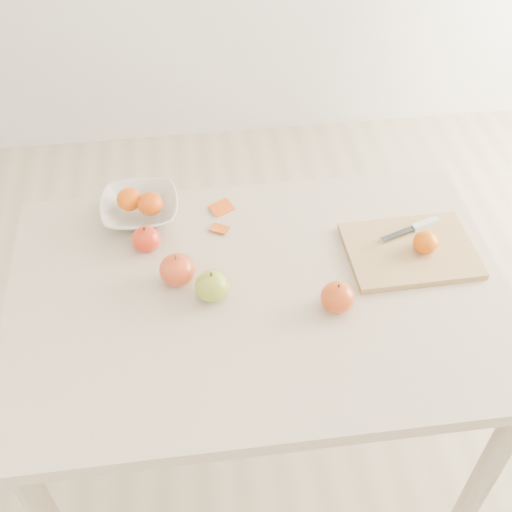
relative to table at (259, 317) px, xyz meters
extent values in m
plane|color=#C6B293|center=(0.00, 0.00, -0.65)|extent=(3.50, 3.50, 0.00)
cube|color=beige|center=(0.00, 0.00, 0.08)|extent=(1.20, 0.80, 0.04)
cylinder|color=#BCAA8E|center=(-0.54, 0.34, -0.30)|extent=(0.06, 0.06, 0.71)
cylinder|color=#BCAA8E|center=(0.54, 0.34, -0.30)|extent=(0.06, 0.06, 0.71)
cylinder|color=#BCAA8E|center=(0.54, -0.34, -0.30)|extent=(0.06, 0.06, 0.71)
cube|color=tan|center=(0.40, 0.08, 0.11)|extent=(0.32, 0.24, 0.02)
ellipsoid|color=#D24F07|center=(0.43, 0.07, 0.14)|extent=(0.06, 0.06, 0.05)
imported|color=silver|center=(-0.28, 0.31, 0.12)|extent=(0.21, 0.21, 0.05)
ellipsoid|color=#E45E08|center=(-0.30, 0.32, 0.15)|extent=(0.07, 0.07, 0.06)
ellipsoid|color=#D15207|center=(-0.25, 0.29, 0.15)|extent=(0.07, 0.07, 0.06)
cube|color=#C8470E|center=(-0.06, 0.31, 0.10)|extent=(0.07, 0.07, 0.01)
cube|color=#C64C0D|center=(-0.07, 0.23, 0.10)|extent=(0.06, 0.05, 0.01)
cube|color=silver|center=(0.46, 0.15, 0.12)|extent=(0.08, 0.04, 0.01)
cube|color=#34363B|center=(0.38, 0.12, 0.12)|extent=(0.09, 0.05, 0.00)
ellipsoid|color=olive|center=(-0.11, 0.00, 0.14)|extent=(0.08, 0.08, 0.07)
ellipsoid|color=#A31607|center=(-0.19, 0.06, 0.14)|extent=(0.09, 0.09, 0.08)
ellipsoid|color=maroon|center=(0.17, -0.07, 0.13)|extent=(0.08, 0.08, 0.07)
ellipsoid|color=#A50B0B|center=(-0.26, 0.18, 0.13)|extent=(0.07, 0.07, 0.07)
camera|label=1|loc=(-0.14, -1.00, 1.26)|focal=45.00mm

